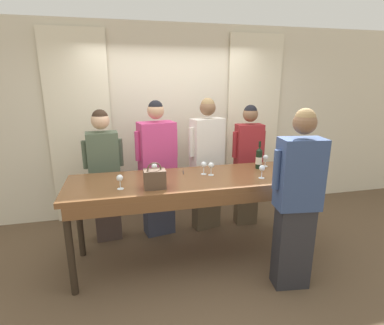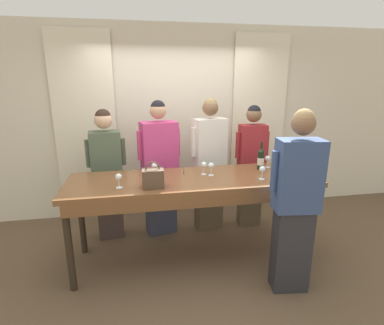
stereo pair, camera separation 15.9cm
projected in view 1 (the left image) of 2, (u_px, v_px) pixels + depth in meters
ground_plane at (194, 257)px, 3.55m from camera, size 18.00×18.00×0.00m
wall_back at (171, 123)px, 4.52m from camera, size 12.00×0.06×2.80m
curtain_panel_left at (81, 130)px, 4.19m from camera, size 0.85×0.03×2.69m
curtain_panel_right at (253, 124)px, 4.76m from camera, size 0.85×0.03×2.69m
tasting_bar at (194, 186)px, 3.28m from camera, size 2.71×0.84×0.99m
wine_bottle at (259, 158)px, 3.59m from camera, size 0.08×0.08×0.33m
handbag at (155, 179)px, 2.94m from camera, size 0.21×0.15×0.27m
wine_glass_front_left at (120, 179)px, 2.91m from camera, size 0.07×0.07×0.15m
wine_glass_front_mid at (262, 169)px, 3.24m from camera, size 0.07×0.07×0.15m
wine_glass_front_right at (204, 165)px, 3.37m from camera, size 0.07×0.07×0.15m
wine_glass_center_left at (265, 158)px, 3.68m from camera, size 0.07×0.07×0.15m
wine_glass_center_mid at (154, 167)px, 3.30m from camera, size 0.07×0.07×0.15m
wine_glass_center_right at (284, 154)px, 3.85m from camera, size 0.07×0.07×0.15m
wine_glass_back_left at (211, 166)px, 3.34m from camera, size 0.07×0.07×0.15m
napkin at (157, 180)px, 3.19m from camera, size 0.15×0.15×0.00m
pen at (183, 172)px, 3.46m from camera, size 0.03×0.13×0.01m
guest_olive_jacket at (105, 174)px, 3.75m from camera, size 0.49×0.28×1.69m
guest_pink_top at (158, 169)px, 3.89m from camera, size 0.57×0.36×1.78m
guest_cream_sweater at (207, 163)px, 4.03m from camera, size 0.54×0.31×1.80m
guest_striped_shirt at (248, 164)px, 4.17m from camera, size 0.47×0.23×1.71m
host_pouring at (297, 200)px, 2.83m from camera, size 0.52×0.29×1.79m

